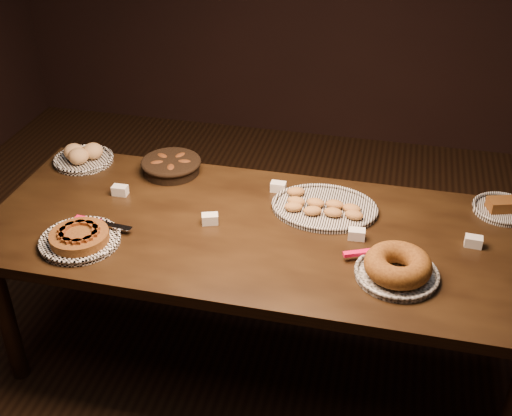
% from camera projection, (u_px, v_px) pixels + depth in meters
% --- Properties ---
extents(ground, '(5.00, 5.00, 0.00)m').
position_uv_depth(ground, '(261.00, 354.00, 3.15)').
color(ground, black).
rests_on(ground, ground).
extents(buffet_table, '(2.40, 1.00, 0.75)m').
position_uv_depth(buffet_table, '(261.00, 243.00, 2.79)').
color(buffet_table, black).
rests_on(buffet_table, ground).
extents(apple_tart_plate, '(0.35, 0.34, 0.06)m').
position_uv_depth(apple_tart_plate, '(80.00, 238.00, 2.65)').
color(apple_tart_plate, white).
rests_on(apple_tart_plate, buffet_table).
extents(madeleine_platter, '(0.47, 0.38, 0.05)m').
position_uv_depth(madeleine_platter, '(323.00, 207.00, 2.86)').
color(madeleine_platter, black).
rests_on(madeleine_platter, buffet_table).
extents(bundt_cake_plate, '(0.38, 0.34, 0.10)m').
position_uv_depth(bundt_cake_plate, '(397.00, 268.00, 2.45)').
color(bundt_cake_plate, black).
rests_on(bundt_cake_plate, buffet_table).
extents(croissant_basket, '(0.30, 0.30, 0.07)m').
position_uv_depth(croissant_basket, '(171.00, 165.00, 3.14)').
color(croissant_basket, black).
rests_on(croissant_basket, buffet_table).
extents(bread_roll_plate, '(0.30, 0.30, 0.09)m').
position_uv_depth(bread_roll_plate, '(83.00, 156.00, 3.24)').
color(bread_roll_plate, white).
rests_on(bread_roll_plate, buffet_table).
extents(loaf_plate, '(0.27, 0.27, 0.06)m').
position_uv_depth(loaf_plate, '(503.00, 208.00, 2.85)').
color(loaf_plate, black).
rests_on(loaf_plate, buffet_table).
extents(tent_cards, '(1.65, 0.39, 0.04)m').
position_uv_depth(tent_cards, '(283.00, 213.00, 2.81)').
color(tent_cards, white).
rests_on(tent_cards, buffet_table).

